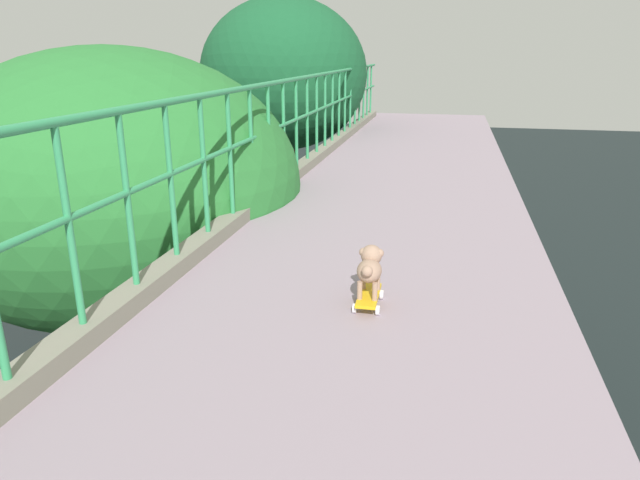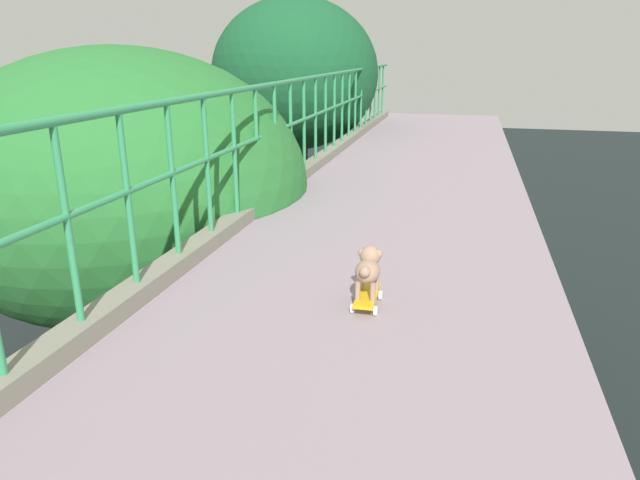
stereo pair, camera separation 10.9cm
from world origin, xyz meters
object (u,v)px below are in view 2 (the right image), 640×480
at_px(car_yellow_cab_fifth, 140,339).
at_px(small_dog, 368,267).
at_px(toy_skateboard, 367,297).
at_px(city_bus, 173,202).

distance_m(car_yellow_cab_fifth, small_dog, 11.53).
bearing_deg(car_yellow_cab_fifth, toy_skateboard, -47.75).
xyz_separation_m(city_bus, small_dog, (10.54, -16.31, 4.36)).
height_order(car_yellow_cab_fifth, small_dog, small_dog).
xyz_separation_m(city_bus, toy_skateboard, (10.54, -16.33, 4.14)).
relative_size(car_yellow_cab_fifth, small_dog, 11.74).
distance_m(city_bus, toy_skateboard, 19.88).
bearing_deg(city_bus, small_dog, -57.12).
bearing_deg(toy_skateboard, city_bus, 122.85).
bearing_deg(small_dog, city_bus, 122.88).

